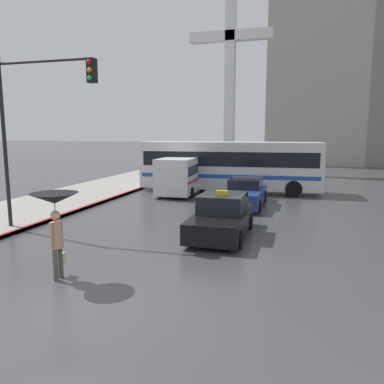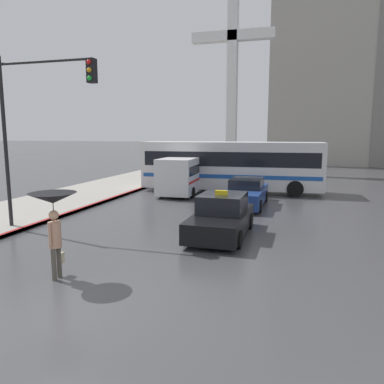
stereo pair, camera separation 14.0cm
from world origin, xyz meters
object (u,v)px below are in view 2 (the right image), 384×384
(city_bus, at_px, (231,164))
(sedan_red, at_px, (246,193))
(pedestrian_with_umbrella, at_px, (53,208))
(traffic_light, at_px, (36,111))
(taxi, at_px, (221,217))
(ambulance_van, at_px, (184,173))
(monument_cross, at_px, (232,66))

(city_bus, bearing_deg, sedan_red, 17.02)
(pedestrian_with_umbrella, height_order, traffic_light, traffic_light)
(taxi, relative_size, pedestrian_with_umbrella, 1.90)
(taxi, xyz_separation_m, ambulance_van, (-4.31, 8.97, 0.57))
(ambulance_van, bearing_deg, taxi, 113.56)
(traffic_light, distance_m, monument_cross, 24.74)
(taxi, xyz_separation_m, sedan_red, (0.02, 5.96, -0.03))
(sedan_red, relative_size, traffic_light, 0.72)
(city_bus, height_order, pedestrian_with_umbrella, city_bus)
(ambulance_van, relative_size, traffic_light, 0.83)
(pedestrian_with_umbrella, xyz_separation_m, monument_cross, (-0.71, 27.82, 8.00))
(sedan_red, bearing_deg, ambulance_van, -34.82)
(taxi, relative_size, monument_cross, 0.24)
(taxi, height_order, pedestrian_with_umbrella, pedestrian_with_umbrella)
(ambulance_van, distance_m, pedestrian_with_umbrella, 14.26)
(pedestrian_with_umbrella, bearing_deg, ambulance_van, 3.16)
(traffic_light, bearing_deg, sedan_red, 48.28)
(pedestrian_with_umbrella, xyz_separation_m, traffic_light, (-3.37, 3.82, 2.64))
(city_bus, relative_size, traffic_light, 1.75)
(taxi, xyz_separation_m, traffic_light, (-6.55, -1.42, 3.81))
(taxi, distance_m, traffic_light, 7.71)
(monument_cross, bearing_deg, taxi, -80.23)
(ambulance_van, bearing_deg, monument_cross, -93.86)
(city_bus, xyz_separation_m, pedestrian_with_umbrella, (-1.59, -15.56, 0.09))
(taxi, height_order, monument_cross, monument_cross)
(pedestrian_with_umbrella, relative_size, traffic_light, 0.34)
(sedan_red, distance_m, pedestrian_with_umbrella, 11.70)
(taxi, xyz_separation_m, monument_cross, (-3.89, 22.59, 9.16))
(ambulance_van, distance_m, city_bus, 3.08)
(sedan_red, height_order, pedestrian_with_umbrella, pedestrian_with_umbrella)
(sedan_red, xyz_separation_m, ambulance_van, (-4.33, 3.01, 0.60))
(city_bus, bearing_deg, pedestrian_with_umbrella, -9.03)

